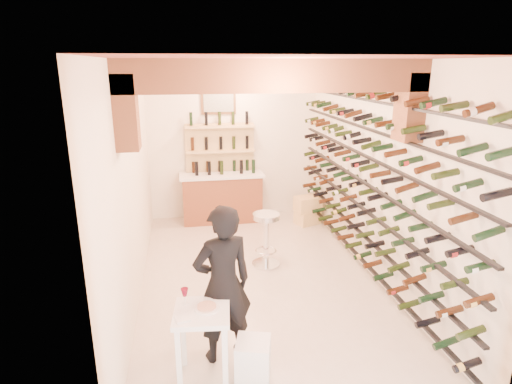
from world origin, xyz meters
TOP-DOWN VIEW (x-y plane):
  - ground at (0.00, 0.00)m, footprint 6.00×6.00m
  - room_shell at (0.00, -0.26)m, footprint 3.52×6.02m
  - wine_rack at (1.53, 0.00)m, footprint 0.32×5.70m
  - back_counter at (-0.30, 2.65)m, footprint 1.70×0.62m
  - back_shelving at (-0.30, 2.89)m, footprint 1.40×0.31m
  - tasting_table at (-0.95, -2.00)m, footprint 0.61×0.61m
  - white_stool at (-0.45, -2.08)m, footprint 0.43×0.43m
  - person at (-0.71, -1.69)m, footprint 0.74×0.58m
  - chrome_barstool at (0.19, 0.46)m, footprint 0.46×0.46m
  - crate_lower at (1.40, 2.17)m, footprint 0.56×0.48m
  - crate_upper at (1.40, 2.17)m, footprint 0.57×0.45m

SIDE VIEW (x-z plane):
  - ground at x=0.00m, z-range 0.00..0.00m
  - crate_lower at x=1.40m, z-range 0.00..0.28m
  - white_stool at x=-0.45m, z-range 0.00..0.43m
  - crate_upper at x=1.40m, z-range 0.28..0.58m
  - chrome_barstool at x=0.19m, z-range 0.07..0.95m
  - back_counter at x=-0.30m, z-range -0.11..1.18m
  - tasting_table at x=-0.95m, z-range 0.17..1.14m
  - person at x=-0.71m, z-range 0.00..1.78m
  - back_shelving at x=-0.30m, z-range -0.19..2.53m
  - wine_rack at x=1.53m, z-range 0.27..2.83m
  - room_shell at x=0.00m, z-range 0.65..3.86m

